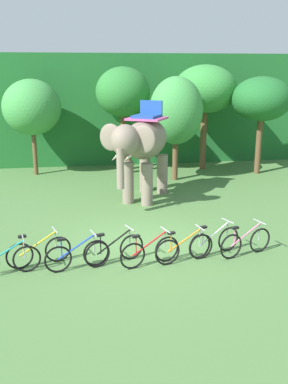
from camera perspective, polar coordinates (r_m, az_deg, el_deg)
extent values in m
plane|color=#4C753D|center=(12.99, -0.48, -6.76)|extent=(80.00, 80.00, 0.00)
cube|color=#1E6028|center=(26.10, -5.15, 11.04)|extent=(36.00, 6.00, 5.73)
cylinder|color=brown|center=(21.83, -13.98, 4.87)|extent=(0.21, 0.21, 2.06)
ellipsoid|color=#3D8E42|center=(21.55, -14.36, 10.62)|extent=(2.73, 2.73, 2.59)
cylinder|color=brown|center=(21.33, -2.67, 6.19)|extent=(0.27, 0.27, 2.89)
ellipsoid|color=#28702D|center=(21.06, -2.76, 12.86)|extent=(2.55, 2.55, 2.30)
cylinder|color=brown|center=(22.37, -2.01, 5.98)|extent=(0.28, 0.28, 2.37)
ellipsoid|color=#1E6028|center=(22.11, -2.07, 11.62)|extent=(2.06, 2.06, 2.27)
cylinder|color=brown|center=(20.24, 4.07, 4.11)|extent=(0.25, 0.25, 1.82)
ellipsoid|color=#3D8E42|center=(19.91, 4.19, 10.49)|extent=(2.39, 2.39, 3.00)
cylinder|color=brown|center=(22.64, 7.70, 6.71)|extent=(0.31, 0.31, 2.95)
ellipsoid|color=#338438|center=(22.39, 7.94, 13.11)|extent=(3.12, 3.12, 2.34)
cylinder|color=brown|center=(22.10, 14.63, 5.74)|extent=(0.28, 0.28, 2.66)
ellipsoid|color=#1E6028|center=(21.85, 15.05, 11.60)|extent=(2.84, 2.84, 2.07)
ellipsoid|color=gray|center=(17.03, 0.24, 6.88)|extent=(2.66, 3.21, 1.50)
cylinder|color=gray|center=(16.39, 0.38, 0.99)|extent=(0.44, 0.44, 1.60)
cylinder|color=gray|center=(16.67, -2.10, 1.23)|extent=(0.44, 0.44, 1.60)
cylinder|color=gray|center=(18.04, 2.39, 2.35)|extent=(0.44, 0.44, 1.60)
cylinder|color=gray|center=(18.29, 0.10, 2.55)|extent=(0.44, 0.44, 1.60)
ellipsoid|color=gray|center=(15.16, -2.44, 6.72)|extent=(1.41, 1.45, 1.10)
ellipsoid|color=gray|center=(15.06, -0.04, 6.87)|extent=(0.81, 0.56, 0.96)
ellipsoid|color=gray|center=(15.54, -4.34, 7.10)|extent=(0.81, 0.56, 0.96)
cylinder|color=gray|center=(14.93, -3.09, 3.05)|extent=(0.26, 0.26, 1.40)
cone|color=beige|center=(14.81, -2.25, 4.35)|extent=(0.38, 0.55, 0.21)
cone|color=beige|center=(14.99, -3.80, 4.46)|extent=(0.38, 0.55, 0.21)
cube|color=#BF4C8C|center=(17.02, 0.36, 9.52)|extent=(1.80, 1.79, 0.08)
cube|color=#1E4799|center=(17.01, 0.36, 9.82)|extent=(1.33, 1.40, 0.10)
cube|color=#1E4799|center=(17.46, 0.95, 10.89)|extent=(0.83, 0.53, 0.56)
cylinder|color=gray|center=(18.43, 1.81, 6.13)|extent=(0.08, 0.08, 0.90)
torus|color=black|center=(11.55, -14.97, -8.38)|extent=(0.71, 0.18, 0.71)
cylinder|color=teal|center=(11.44, -17.69, -7.50)|extent=(0.96, 0.23, 0.54)
cylinder|color=#9E9EA3|center=(11.44, -15.32, -7.13)|extent=(0.03, 0.03, 0.55)
cylinder|color=#9E9EA3|center=(11.34, -15.41, -5.87)|extent=(0.13, 0.52, 0.03)
torus|color=black|center=(11.77, -15.84, -8.00)|extent=(0.69, 0.26, 0.71)
torus|color=black|center=(11.95, -11.10, -7.30)|extent=(0.69, 0.26, 0.71)
cylinder|color=yellow|center=(11.75, -13.65, -6.55)|extent=(0.94, 0.33, 0.54)
cylinder|color=yellow|center=(11.68, -15.45, -6.76)|extent=(0.03, 0.03, 0.52)
cube|color=black|center=(11.59, -15.55, -5.58)|extent=(0.22, 0.16, 0.06)
cylinder|color=#9E9EA3|center=(11.84, -11.41, -6.08)|extent=(0.03, 0.03, 0.55)
cylinder|color=#9E9EA3|center=(11.74, -11.48, -4.86)|extent=(0.19, 0.51, 0.03)
torus|color=black|center=(11.35, -11.09, -8.57)|extent=(0.70, 0.23, 0.71)
torus|color=black|center=(11.58, -6.23, -7.85)|extent=(0.70, 0.23, 0.71)
cylinder|color=blue|center=(11.35, -8.81, -7.08)|extent=(0.95, 0.30, 0.54)
cylinder|color=blue|center=(11.27, -10.66, -7.30)|extent=(0.03, 0.03, 0.52)
cube|color=black|center=(11.17, -10.73, -6.07)|extent=(0.22, 0.15, 0.06)
cylinder|color=#9E9EA3|center=(11.46, -6.51, -6.60)|extent=(0.03, 0.03, 0.55)
cylinder|color=#9E9EA3|center=(11.36, -6.55, -5.34)|extent=(0.17, 0.51, 0.03)
torus|color=black|center=(11.48, -6.08, -8.07)|extent=(0.68, 0.30, 0.71)
torus|color=black|center=(11.88, -1.63, -7.14)|extent=(0.68, 0.30, 0.71)
cylinder|color=black|center=(11.56, -3.95, -6.49)|extent=(0.92, 0.39, 0.54)
cylinder|color=black|center=(11.42, -5.65, -6.78)|extent=(0.03, 0.03, 0.52)
cube|color=black|center=(11.32, -5.69, -5.56)|extent=(0.22, 0.16, 0.06)
cylinder|color=#9E9EA3|center=(11.75, -1.86, -5.93)|extent=(0.03, 0.03, 0.55)
cylinder|color=#9E9EA3|center=(11.65, -1.87, -4.70)|extent=(0.21, 0.50, 0.03)
torus|color=black|center=(11.34, -1.49, -8.29)|extent=(0.69, 0.26, 0.71)
torus|color=black|center=(11.76, 2.98, -7.41)|extent=(0.69, 0.26, 0.71)
cylinder|color=red|center=(11.43, 0.68, -6.72)|extent=(0.94, 0.33, 0.54)
cylinder|color=red|center=(11.27, -1.03, -7.00)|extent=(0.03, 0.03, 0.52)
cube|color=black|center=(11.18, -1.04, -5.77)|extent=(0.22, 0.15, 0.06)
cylinder|color=#9E9EA3|center=(11.63, 2.78, -6.18)|extent=(0.03, 0.03, 0.55)
cylinder|color=#9E9EA3|center=(11.53, 2.80, -4.94)|extent=(0.19, 0.51, 0.03)
torus|color=black|center=(11.56, 3.06, -7.82)|extent=(0.70, 0.21, 0.71)
torus|color=black|center=(12.00, 7.41, -7.03)|extent=(0.70, 0.21, 0.71)
cylinder|color=orange|center=(11.67, 5.20, -6.31)|extent=(0.95, 0.27, 0.54)
cylinder|color=orange|center=(11.50, 3.53, -6.55)|extent=(0.03, 0.03, 0.52)
cube|color=black|center=(11.41, 3.55, -5.34)|extent=(0.22, 0.14, 0.06)
cylinder|color=#9E9EA3|center=(11.87, 7.24, -5.82)|extent=(0.03, 0.03, 0.55)
cylinder|color=#9E9EA3|center=(11.77, 7.29, -4.60)|extent=(0.15, 0.51, 0.03)
torus|color=black|center=(12.03, 7.23, -6.97)|extent=(0.68, 0.30, 0.71)
torus|color=black|center=(12.62, 10.89, -6.03)|extent=(0.68, 0.30, 0.71)
cylinder|color=silver|center=(12.21, 9.06, -5.43)|extent=(0.92, 0.39, 0.54)
cylinder|color=silver|center=(11.99, 7.66, -5.73)|extent=(0.03, 0.03, 0.52)
cube|color=black|center=(11.89, 7.70, -4.56)|extent=(0.22, 0.16, 0.06)
cylinder|color=#9E9EA3|center=(12.49, 10.78, -4.88)|extent=(0.03, 0.03, 0.55)
cylinder|color=#9E9EA3|center=(12.39, 10.84, -3.71)|extent=(0.22, 0.50, 0.03)
torus|color=black|center=(12.13, 11.23, -6.95)|extent=(0.69, 0.27, 0.71)
torus|color=black|center=(12.74, 14.81, -6.07)|extent=(0.69, 0.27, 0.71)
cylinder|color=pink|center=(12.32, 13.05, -5.45)|extent=(0.94, 0.34, 0.54)
cylinder|color=pink|center=(12.09, 11.67, -5.72)|extent=(0.03, 0.03, 0.52)
cube|color=black|center=(12.00, 11.74, -4.57)|extent=(0.22, 0.16, 0.06)
cylinder|color=#9E9EA3|center=(12.61, 14.73, -4.93)|extent=(0.03, 0.03, 0.55)
cylinder|color=#9E9EA3|center=(12.52, 14.81, -3.77)|extent=(0.19, 0.50, 0.03)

